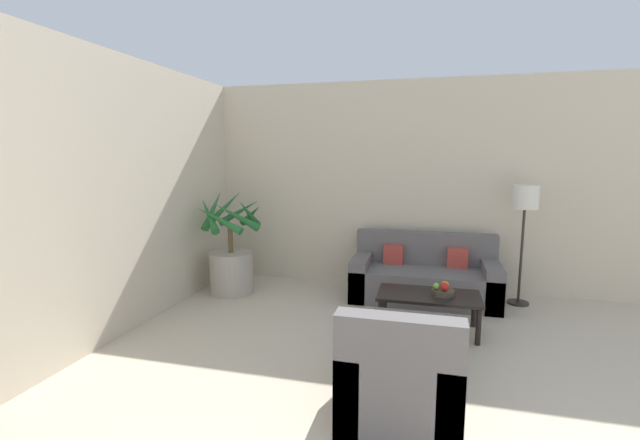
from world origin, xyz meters
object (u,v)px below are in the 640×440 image
Objects in this scene: coffee_table at (429,299)px; fruit_bowl at (443,293)px; potted_palm at (231,258)px; apple_red at (445,287)px; armchair at (401,378)px; sofa_loveseat at (424,278)px; ottoman at (408,340)px; orange_fruit at (445,285)px; floor_lamp at (525,206)px; apple_green at (436,286)px.

fruit_bowl reaches higher than coffee_table.
coffee_table is at bearing -14.29° from potted_palm.
apple_red is 1.53m from armchair.
sofa_loveseat reaches higher than ottoman.
orange_fruit is (0.15, 0.05, 0.14)m from coffee_table.
coffee_table is 4.53× the size of fruit_bowl.
coffee_table is 13.79× the size of orange_fruit.
fruit_bowl is 2.73× the size of apple_red.
fruit_bowl is (0.13, -0.00, 0.08)m from coffee_table.
coffee_table is (-1.03, -1.08, -0.84)m from floor_lamp.
orange_fruit reaches higher than apple_green.
fruit_bowl is 0.07m from apple_red.
apple_green is at bearing -14.05° from potted_palm.
sofa_loveseat is 2.49m from armchair.
floor_lamp is 6.40× the size of fruit_bowl.
potted_palm is at bearing 136.84° from armchair.
fruit_bowl is at bearing -78.81° from sofa_loveseat.
potted_palm is 1.60× the size of armchair.
armchair is at bearing -102.04° from apple_red.
floor_lamp is 2.35m from ottoman.
sofa_loveseat is 23.82× the size of orange_fruit.
potted_palm reaches higher than fruit_bowl.
potted_palm is 2.59m from apple_green.
floor_lamp is 1.61m from apple_green.
sofa_loveseat reaches higher than apple_red.
apple_green is (0.07, -0.01, 0.14)m from coffee_table.
armchair reaches higher than sofa_loveseat.
apple_green is (-0.96, -1.09, -0.70)m from floor_lamp.
floor_lamp is at bearing 51.39° from apple_red.
apple_green is (2.51, -0.63, 0.02)m from potted_palm.
potted_palm is 19.88× the size of apple_green.
potted_palm is 2.65m from fruit_bowl.
orange_fruit reaches higher than ottoman.
orange_fruit is (0.02, 0.06, 0.06)m from fruit_bowl.
coffee_table is 0.21m from apple_red.
coffee_table is (0.06, -0.98, 0.07)m from sofa_loveseat.
apple_green is 1.54m from armchair.
sofa_loveseat is 1.05m from apple_red.
sofa_loveseat is at bearing 103.00° from orange_fruit.
apple_green is at bearing -5.34° from coffee_table.
orange_fruit is 1.61m from armchair.
fruit_bowl is 1.54m from armchair.
potted_palm reaches higher than sofa_loveseat.
floor_lamp is 1.60m from fruit_bowl.
orange_fruit is at bearing 18.95° from coffee_table.
armchair is (-0.32, -1.48, -0.20)m from apple_red.
apple_red is 0.08m from apple_green.
potted_palm is 16.45× the size of apple_red.
apple_green reaches higher than ottoman.
apple_red is 1.21× the size of apple_green.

